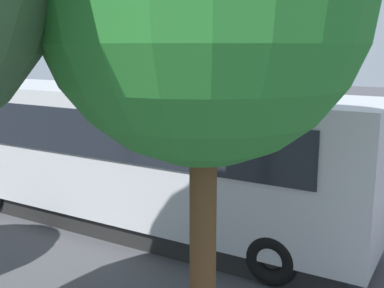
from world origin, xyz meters
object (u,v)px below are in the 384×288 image
(tour_bus, at_px, (136,158))
(spectator_far_left, at_px, (214,163))
(spectator_left, at_px, (185,159))
(stunt_motorcycle, at_px, (180,131))
(parked_motorcycle_silver, at_px, (116,174))
(traffic_cone, at_px, (219,152))
(spectator_centre, at_px, (150,156))

(tour_bus, height_order, spectator_far_left, tour_bus)
(spectator_left, xyz_separation_m, stunt_motorcycle, (2.63, -4.10, -0.07))
(tour_bus, bearing_deg, stunt_motorcycle, -67.25)
(tour_bus, xyz_separation_m, parked_motorcycle_silver, (2.17, -1.98, -1.16))
(spectator_far_left, relative_size, traffic_cone, 2.68)
(tour_bus, relative_size, spectator_far_left, 6.54)
(spectator_left, xyz_separation_m, spectator_centre, (1.20, 0.06, -0.03))
(spectator_far_left, height_order, spectator_centre, spectator_centre)
(parked_motorcycle_silver, height_order, traffic_cone, parked_motorcycle_silver)
(spectator_left, bearing_deg, tour_bus, 94.54)
(parked_motorcycle_silver, distance_m, stunt_motorcycle, 4.88)
(tour_bus, xyz_separation_m, spectator_left, (0.21, -2.69, -0.60))
(tour_bus, relative_size, traffic_cone, 17.53)
(tour_bus, xyz_separation_m, traffic_cone, (1.23, -6.96, -1.34))
(spectator_left, height_order, stunt_motorcycle, spectator_left)
(traffic_cone, bearing_deg, spectator_left, 103.45)
(spectator_left, xyz_separation_m, parked_motorcycle_silver, (1.96, 0.71, -0.56))
(spectator_far_left, xyz_separation_m, traffic_cone, (1.92, -4.19, -0.69))
(stunt_motorcycle, bearing_deg, spectator_far_left, 131.29)
(spectator_centre, xyz_separation_m, stunt_motorcycle, (1.44, -4.16, -0.04))
(spectator_far_left, relative_size, parked_motorcycle_silver, 0.82)
(tour_bus, bearing_deg, spectator_far_left, -103.92)
(stunt_motorcycle, relative_size, traffic_cone, 3.16)
(spectator_centre, bearing_deg, parked_motorcycle_silver, 40.37)
(spectator_far_left, xyz_separation_m, parked_motorcycle_silver, (2.86, 0.79, -0.52))
(spectator_centre, bearing_deg, spectator_left, -177.26)
(traffic_cone, bearing_deg, spectator_centre, 87.69)
(spectator_far_left, relative_size, spectator_left, 0.96)
(spectator_centre, bearing_deg, stunt_motorcycle, -70.95)
(parked_motorcycle_silver, bearing_deg, stunt_motorcycle, -82.06)
(tour_bus, distance_m, parked_motorcycle_silver, 3.16)
(spectator_left, relative_size, spectator_centre, 1.03)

